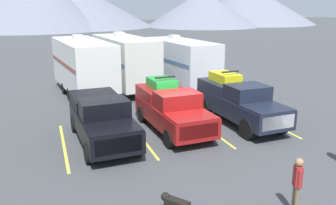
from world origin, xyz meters
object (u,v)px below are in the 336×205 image
object	(u,v)px
camper_trailer_b	(125,60)
camper_trailer_c	(181,61)
camper_trailer_a	(83,64)
pickup_truck_a	(102,118)
dog	(174,203)
pickup_truck_c	(238,100)
pickup_truck_b	(171,107)
person_a	(297,182)

from	to	relation	value
camper_trailer_b	camper_trailer_c	xyz separation A→B (m)	(3.90, -0.78, -0.13)
camper_trailer_a	camper_trailer_b	world-z (taller)	camper_trailer_b
camper_trailer_a	pickup_truck_a	bearing A→B (deg)	-91.68
pickup_truck_a	camper_trailer_a	world-z (taller)	camper_trailer_a
camper_trailer_a	camper_trailer_c	distance (m)	6.83
camper_trailer_c	pickup_truck_a	bearing A→B (deg)	-129.47
pickup_truck_a	dog	size ratio (longest dim) A/B	6.63
pickup_truck_c	pickup_truck_b	bearing A→B (deg)	178.45
camper_trailer_c	person_a	size ratio (longest dim) A/B	4.78
pickup_truck_a	camper_trailer_a	xyz separation A→B (m)	(0.26, 8.74, 0.98)
pickup_truck_b	pickup_truck_c	xyz separation A→B (m)	(3.58, -0.10, 0.06)
dog	pickup_truck_b	bearing A→B (deg)	70.75
pickup_truck_c	camper_trailer_c	size ratio (longest dim) A/B	0.72
pickup_truck_c	camper_trailer_a	size ratio (longest dim) A/B	0.67
pickup_truck_a	person_a	distance (m)	8.62
camper_trailer_b	person_a	bearing A→B (deg)	-86.15
pickup_truck_b	pickup_truck_c	world-z (taller)	pickup_truck_c
camper_trailer_b	dog	xyz separation A→B (m)	(-2.22, -15.86, -1.63)
camper_trailer_b	camper_trailer_c	size ratio (longest dim) A/B	1.01
pickup_truck_c	camper_trailer_b	distance (m)	9.83
pickup_truck_b	dog	world-z (taller)	pickup_truck_b
dog	pickup_truck_c	bearing A→B (deg)	48.73
pickup_truck_a	dog	distance (m)	6.57
pickup_truck_c	dog	xyz separation A→B (m)	(-5.99, -6.83, -0.72)
camper_trailer_c	person_a	world-z (taller)	camper_trailer_c
camper_trailer_b	person_a	xyz separation A→B (m)	(1.13, -16.85, -1.09)
pickup_truck_b	camper_trailer_a	world-z (taller)	camper_trailer_a
pickup_truck_b	dog	distance (m)	7.37
pickup_truck_b	camper_trailer_a	distance (m)	8.90
camper_trailer_c	pickup_truck_b	bearing A→B (deg)	-114.42
camper_trailer_a	camper_trailer_b	distance (m)	3.00
camper_trailer_a	dog	bearing A→B (deg)	-87.33
camper_trailer_c	dog	world-z (taller)	camper_trailer_c
camper_trailer_a	camper_trailer_b	size ratio (longest dim) A/B	1.06
person_a	camper_trailer_b	bearing A→B (deg)	93.85
pickup_truck_a	dog	bearing A→B (deg)	-81.51
pickup_truck_a	camper_trailer_c	size ratio (longest dim) A/B	0.68
camper_trailer_a	camper_trailer_b	bearing A→B (deg)	12.50
pickup_truck_b	camper_trailer_b	bearing A→B (deg)	91.30
camper_trailer_c	dog	size ratio (longest dim) A/B	9.75
pickup_truck_b	camper_trailer_b	xyz separation A→B (m)	(-0.20, 8.93, 0.97)
pickup_truck_c	camper_trailer_a	bearing A→B (deg)	128.67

